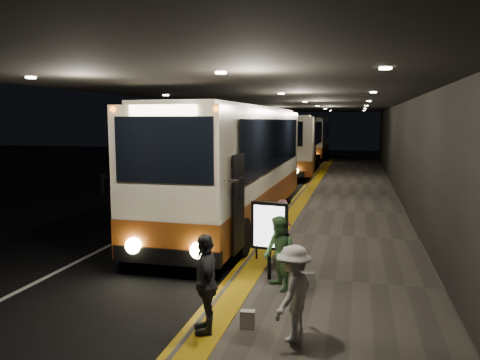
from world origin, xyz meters
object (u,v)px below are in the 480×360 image
at_px(coach_second, 297,146).
at_px(passenger_waiting_grey, 206,283).
at_px(coach_main, 236,170).
at_px(bag_polka, 307,281).
at_px(coach_third, 313,139).
at_px(passenger_boarding, 284,229).
at_px(passenger_waiting_white, 293,293).
at_px(passenger_waiting_green, 279,253).
at_px(bag_plain, 247,320).
at_px(stanchion_post, 257,239).
at_px(info_sign, 269,228).

distance_m(coach_second, passenger_waiting_grey, 25.64).
distance_m(coach_main, bag_polka, 7.33).
bearing_deg(coach_main, coach_third, 90.69).
height_order(coach_third, passenger_boarding, coach_third).
distance_m(coach_third, passenger_waiting_white, 38.96).
distance_m(coach_second, passenger_waiting_green, 23.50).
height_order(passenger_waiting_green, passenger_waiting_white, passenger_waiting_white).
distance_m(bag_plain, stanchion_post, 3.98).
relative_size(coach_main, stanchion_post, 12.58).
relative_size(passenger_boarding, info_sign, 0.87).
relative_size(coach_second, passenger_boarding, 8.20).
height_order(coach_second, stanchion_post, coach_second).
bearing_deg(passenger_waiting_white, stanchion_post, -142.48).
xyz_separation_m(coach_third, bag_polka, (3.35, -36.50, -1.48)).
relative_size(coach_main, coach_second, 1.04).
height_order(coach_main, info_sign, coach_main).
xyz_separation_m(coach_main, bag_polka, (3.19, -6.40, -1.58)).
bearing_deg(coach_third, passenger_waiting_grey, -88.30).
bearing_deg(info_sign, passenger_waiting_green, -54.31).
height_order(coach_main, passenger_waiting_grey, coach_main).
height_order(passenger_waiting_green, bag_polka, passenger_waiting_green).
height_order(coach_main, stanchion_post, coach_main).
distance_m(coach_main, passenger_waiting_grey, 9.01).
height_order(coach_third, passenger_waiting_green, coach_third).
bearing_deg(coach_third, coach_second, -90.56).
bearing_deg(stanchion_post, coach_second, 94.69).
bearing_deg(coach_main, bag_plain, -73.74).
relative_size(coach_third, passenger_waiting_grey, 7.27).
distance_m(passenger_boarding, passenger_waiting_green, 2.32).
xyz_separation_m(coach_main, bag_plain, (2.42, -8.49, -1.60)).
bearing_deg(passenger_waiting_white, passenger_waiting_grey, -69.34).
bearing_deg(passenger_waiting_white, coach_main, -142.01).
bearing_deg(stanchion_post, info_sign, -67.33).
xyz_separation_m(coach_main, passenger_boarding, (2.36, -4.24, -1.01)).
relative_size(passenger_waiting_grey, bag_polka, 4.67).
bearing_deg(passenger_waiting_grey, stanchion_post, 159.21).
distance_m(coach_main, stanchion_post, 5.06).
bearing_deg(passenger_boarding, passenger_waiting_white, -178.36).
bearing_deg(coach_second, passenger_waiting_grey, -89.74).
relative_size(passenger_boarding, passenger_waiting_grey, 0.90).
height_order(coach_second, passenger_waiting_green, coach_second).
bearing_deg(info_sign, passenger_waiting_white, -64.65).
height_order(coach_second, passenger_waiting_white, coach_second).
xyz_separation_m(bag_plain, info_sign, (-0.10, 2.51, 1.01)).
distance_m(coach_third, info_sign, 36.17).
bearing_deg(bag_plain, stanchion_post, 99.95).
xyz_separation_m(coach_second, passenger_waiting_green, (2.64, -23.33, -0.91)).
relative_size(coach_second, bag_plain, 39.78).
bearing_deg(coach_main, passenger_waiting_white, -69.37).
xyz_separation_m(passenger_waiting_green, info_sign, (-0.31, 0.56, 0.39)).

